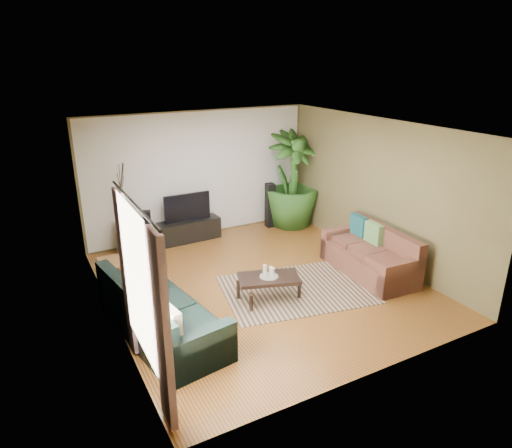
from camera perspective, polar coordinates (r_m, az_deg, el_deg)
floor at (r=8.03m, az=0.68°, el=-7.48°), size 5.50×5.50×0.00m
ceiling at (r=7.18m, az=0.77°, el=11.94°), size 5.50×5.50×0.00m
wall_back at (r=9.90m, az=-7.06°, el=6.15°), size 5.00×0.00×5.00m
wall_front at (r=5.44m, az=14.99°, el=-6.54°), size 5.00×0.00×5.00m
wall_left at (r=6.73m, az=-18.26°, el=-1.63°), size 0.00×5.50×5.50m
wall_right at (r=8.93m, az=14.94°, el=4.05°), size 0.00×5.50×5.50m
backwall_panel at (r=9.89m, az=-7.03°, el=6.14°), size 4.90×0.00×4.90m
window_pane at (r=5.26m, az=-14.75°, el=-6.87°), size 0.00×1.80×1.80m
curtain_near at (r=4.76m, az=-11.58°, el=-13.17°), size 0.08×0.35×2.20m
curtain_far at (r=6.04m, az=-15.85°, el=-5.95°), size 0.08×0.35×2.20m
curtain_rod at (r=4.94m, az=-15.11°, el=2.58°), size 0.03×1.90×0.03m
sofa_left at (r=6.62m, az=-11.72°, el=-10.28°), size 1.33×2.43×0.85m
sofa_right at (r=8.47m, az=13.95°, el=-3.40°), size 0.96×1.93×0.85m
area_rug at (r=7.87m, az=5.06°, el=-8.12°), size 2.73×2.17×0.01m
coffee_table at (r=7.49m, az=1.61°, el=-7.96°), size 1.09×0.82×0.40m
candle_tray at (r=7.40m, az=1.63°, el=-6.56°), size 0.30×0.30×0.01m
candle_tall at (r=7.35m, az=1.11°, el=-5.84°), size 0.06×0.06×0.19m
candle_mid at (r=7.35m, az=2.06°, el=-6.04°), size 0.06×0.06×0.15m
candle_short at (r=7.44m, az=1.87°, el=-5.79°), size 0.06×0.06×0.12m
tv_stand at (r=9.88m, az=-8.44°, el=-0.79°), size 1.38×0.45×0.45m
television at (r=9.70m, az=-8.59°, el=2.09°), size 1.00×0.05×0.59m
speaker_left at (r=9.31m, az=-13.35°, el=-1.03°), size 0.20×0.21×0.89m
speaker_right at (r=10.49m, az=1.77°, el=2.36°), size 0.21×0.22×1.03m
potted_plant at (r=10.46m, az=4.49°, el=5.54°), size 1.30×1.30×2.18m
plant_pot at (r=10.73m, az=4.36°, el=0.71°), size 0.40×0.40×0.31m
pedestal at (r=9.57m, az=-15.87°, el=-2.36°), size 0.39×0.39×0.37m
vase at (r=9.44m, az=-16.07°, el=-0.39°), size 0.34×0.34×0.47m
side_table at (r=7.95m, az=-16.84°, el=-6.35°), size 0.57×0.57×0.59m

